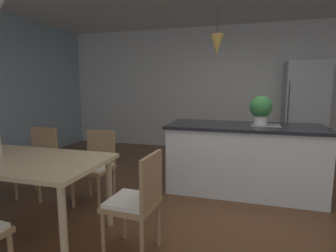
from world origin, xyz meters
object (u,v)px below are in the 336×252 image
object	(u,v)px
chair_far_left	(39,159)
potted_plant_on_island	(261,109)
kitchen_island	(243,157)
refrigerator	(304,111)
chair_kitchen_end	(137,200)
dining_table	(10,165)
chair_far_right	(96,164)

from	to	relation	value
chair_far_left	potted_plant_on_island	distance (m)	2.93
kitchen_island	refrigerator	bearing A→B (deg)	61.56
chair_far_left	kitchen_island	distance (m)	2.67
chair_kitchen_end	refrigerator	size ratio (longest dim) A/B	0.46
chair_far_left	dining_table	bearing A→B (deg)	-62.69
dining_table	chair_far_right	distance (m)	0.92
refrigerator	potted_plant_on_island	world-z (taller)	refrigerator
chair_kitchen_end	potted_plant_on_island	bearing A→B (deg)	58.62
dining_table	chair_kitchen_end	size ratio (longest dim) A/B	2.11
chair_far_left	potted_plant_on_island	size ratio (longest dim) A/B	2.28
refrigerator	chair_kitchen_end	bearing A→B (deg)	-117.48
chair_far_left	refrigerator	size ratio (longest dim) A/B	0.46
chair_kitchen_end	kitchen_island	distance (m)	1.87
kitchen_island	refrigerator	xyz separation A→B (m)	(1.10, 2.03, 0.48)
chair_far_right	kitchen_island	xyz separation A→B (m)	(1.70, 0.87, -0.01)
chair_far_left	chair_far_right	bearing A→B (deg)	0.00
dining_table	refrigerator	xyz separation A→B (m)	(3.21, 3.70, 0.27)
chair_far_left	chair_far_right	xyz separation A→B (m)	(0.83, 0.00, 0.00)
refrigerator	chair_far_right	bearing A→B (deg)	-134.02
chair_kitchen_end	potted_plant_on_island	size ratio (longest dim) A/B	2.28
dining_table	chair_far_left	xyz separation A→B (m)	(-0.41, 0.80, -0.19)
dining_table	chair_far_right	size ratio (longest dim) A/B	2.11
chair_far_right	potted_plant_on_island	size ratio (longest dim) A/B	2.28
dining_table	chair_far_right	world-z (taller)	chair_far_right
chair_kitchen_end	chair_far_left	bearing A→B (deg)	154.64
chair_kitchen_end	refrigerator	world-z (taller)	refrigerator
chair_far_right	kitchen_island	size ratio (longest dim) A/B	0.44
chair_far_right	chair_kitchen_end	size ratio (longest dim) A/B	1.00
dining_table	chair_kitchen_end	world-z (taller)	chair_kitchen_end
kitchen_island	chair_far_left	bearing A→B (deg)	-161.06
kitchen_island	refrigerator	world-z (taller)	refrigerator
chair_far_left	potted_plant_on_island	xyz separation A→B (m)	(2.72, 0.87, 0.64)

